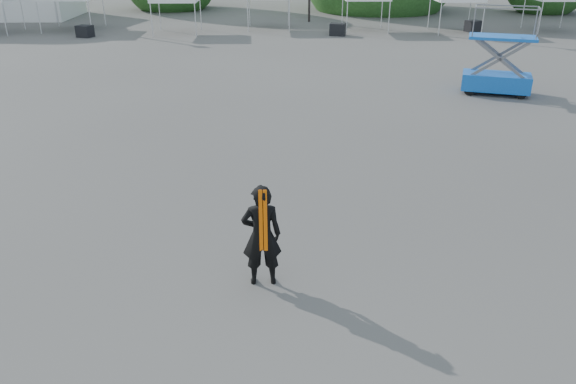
{
  "coord_description": "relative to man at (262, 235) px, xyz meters",
  "views": [
    {
      "loc": [
        0.61,
        -9.35,
        5.57
      ],
      "look_at": [
        0.81,
        -0.02,
        1.3
      ],
      "focal_mm": 35.0,
      "sensor_mm": 36.0,
      "label": 1
    }
  ],
  "objects": [
    {
      "name": "ground",
      "position": [
        -0.34,
        0.99,
        -0.94
      ],
      "size": [
        120.0,
        120.0,
        0.0
      ],
      "primitive_type": "plane",
      "color": "#474442",
      "rests_on": "ground"
    },
    {
      "name": "man",
      "position": [
        0.0,
        0.0,
        0.0
      ],
      "size": [
        0.71,
        0.49,
        1.87
      ],
      "rotation": [
        0.0,
        0.0,
        3.21
      ],
      "color": "black",
      "rests_on": "ground"
    },
    {
      "name": "scissor_lift",
      "position": [
        8.72,
        12.82,
        0.69
      ],
      "size": [
        2.77,
        1.99,
        3.23
      ],
      "rotation": [
        0.0,
        0.0,
        -0.33
      ],
      "color": "#0D48B1",
      "rests_on": "ground"
    },
    {
      "name": "crate_mid",
      "position": [
        4.07,
        26.92,
        -0.58
      ],
      "size": [
        1.07,
        0.92,
        0.72
      ],
      "primitive_type": "cube",
      "rotation": [
        0.0,
        0.0,
        -0.25
      ],
      "color": "black",
      "rests_on": "ground"
    },
    {
      "name": "crate_east",
      "position": [
        12.86,
        28.25,
        -0.59
      ],
      "size": [
        1.08,
        0.98,
        0.69
      ],
      "primitive_type": "cube",
      "rotation": [
        0.0,
        0.0,
        0.42
      ],
      "color": "black",
      "rests_on": "ground"
    },
    {
      "name": "crate_west",
      "position": [
        -11.21,
        26.59,
        -0.59
      ],
      "size": [
        1.08,
        0.97,
        0.69
      ],
      "primitive_type": "cube",
      "rotation": [
        0.0,
        0.0,
        -0.38
      ],
      "color": "black",
      "rests_on": "ground"
    }
  ]
}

